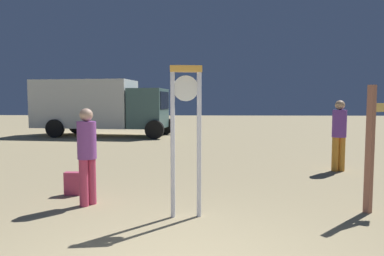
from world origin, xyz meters
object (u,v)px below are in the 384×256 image
Objects in this scene: standing_clock at (186,125)px; arrow_sign at (381,129)px; person_near_clock at (87,151)px; box_truck_near at (98,105)px; backpack at (73,184)px; person_distant at (339,132)px.

standing_clock is 3.22m from arrow_sign.
person_near_clock is 12.42m from box_truck_near.
backpack is 0.24× the size of person_distant.
standing_clock is at bearing -135.47° from person_distant.
person_near_clock is at bearing -73.74° from box_truck_near.
standing_clock is 1.89m from person_near_clock.
person_near_clock is at bearing -150.21° from person_distant.
backpack is at bearing 128.58° from person_near_clock.
arrow_sign is 14.64m from box_truck_near.
standing_clock reaches higher than person_distant.
box_truck_near is (-8.95, 8.77, 0.57)m from person_distant.
person_distant is at bearing -44.43° from box_truck_near.
box_truck_near reaches higher than person_near_clock.
standing_clock is 1.14× the size of arrow_sign.
standing_clock is at bearing -171.80° from arrow_sign.
person_distant is (5.48, 3.14, 0.08)m from person_near_clock.
backpack is 11.73m from box_truck_near.
arrow_sign reaches higher than person_near_clock.
person_near_clock is (-1.74, 0.54, -0.49)m from standing_clock.
standing_clock is 5.28× the size of backpack.
backpack is at bearing -75.27° from box_truck_near.
backpack is at bearing 172.42° from arrow_sign.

